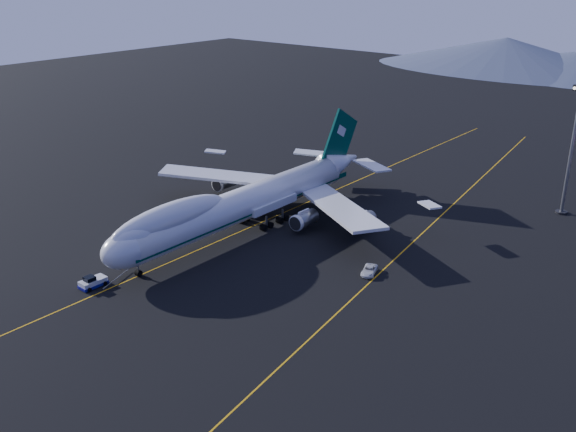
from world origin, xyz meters
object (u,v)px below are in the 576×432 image
Objects in this scene: pushback_tug at (93,283)px; service_van at (369,270)px; boeing_747 at (244,202)px; floodlight_mast at (572,151)px.

pushback_tug reaches higher than service_van.
floodlight_mast reaches higher than boeing_747.
service_van is (30.00, -0.73, -5.15)m from boeing_747.
floodlight_mast is (48.67, 83.64, 13.18)m from pushback_tug.
service_van is 54.70m from floodlight_mast.
boeing_747 is 68.33m from floodlight_mast.
pushback_tug is (-2.70, -33.72, -5.19)m from boeing_747.
service_van is at bearing -1.39° from boeing_747.
boeing_747 is 2.66× the size of floodlight_mast.
pushback_tug is at bearing -120.20° from floodlight_mast.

